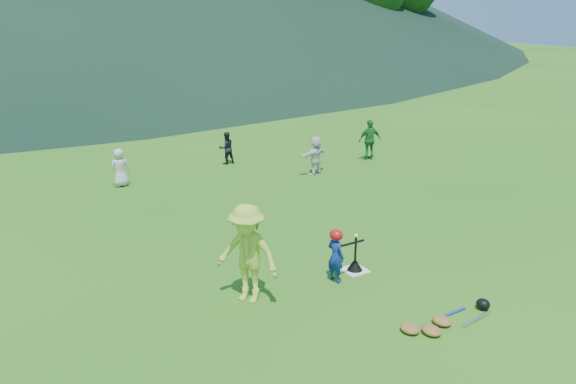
{
  "coord_description": "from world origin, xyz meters",
  "views": [
    {
      "loc": [
        -6.24,
        -7.75,
        4.92
      ],
      "look_at": [
        0.0,
        2.5,
        0.9
      ],
      "focal_mm": 35.0,
      "sensor_mm": 36.0,
      "label": 1
    }
  ],
  "objects_px": {
    "fielder_c": "(370,140)",
    "equipment_pile": "(443,321)",
    "home_plate": "(355,270)",
    "fielder_d": "(315,155)",
    "batter_child": "(336,256)",
    "fielder_b": "(226,148)",
    "batting_tee": "(355,265)",
    "adult_coach": "(247,254)",
    "fielder_a": "(120,168)"
  },
  "relations": [
    {
      "from": "batting_tee",
      "to": "equipment_pile",
      "type": "bearing_deg",
      "value": -89.52
    },
    {
      "from": "batter_child",
      "to": "batting_tee",
      "type": "distance_m",
      "value": 0.71
    },
    {
      "from": "batter_child",
      "to": "fielder_c",
      "type": "distance_m",
      "value": 8.86
    },
    {
      "from": "adult_coach",
      "to": "fielder_c",
      "type": "height_order",
      "value": "adult_coach"
    },
    {
      "from": "fielder_a",
      "to": "fielder_d",
      "type": "height_order",
      "value": "fielder_d"
    },
    {
      "from": "fielder_b",
      "to": "adult_coach",
      "type": "bearing_deg",
      "value": 68.33
    },
    {
      "from": "home_plate",
      "to": "equipment_pile",
      "type": "bearing_deg",
      "value": -89.52
    },
    {
      "from": "adult_coach",
      "to": "fielder_b",
      "type": "bearing_deg",
      "value": 123.13
    },
    {
      "from": "fielder_c",
      "to": "fielder_d",
      "type": "distance_m",
      "value": 2.52
    },
    {
      "from": "adult_coach",
      "to": "fielder_c",
      "type": "xyz_separation_m",
      "value": [
        7.78,
        6.25,
        -0.22
      ]
    },
    {
      "from": "fielder_b",
      "to": "equipment_pile",
      "type": "xyz_separation_m",
      "value": [
        -1.19,
        -10.6,
        -0.46
      ]
    },
    {
      "from": "fielder_a",
      "to": "equipment_pile",
      "type": "height_order",
      "value": "fielder_a"
    },
    {
      "from": "equipment_pile",
      "to": "fielder_b",
      "type": "bearing_deg",
      "value": 83.57
    },
    {
      "from": "fielder_c",
      "to": "equipment_pile",
      "type": "xyz_separation_m",
      "value": [
        -5.47,
        -8.59,
        -0.61
      ]
    },
    {
      "from": "batter_child",
      "to": "adult_coach",
      "type": "distance_m",
      "value": 1.77
    },
    {
      "from": "fielder_c",
      "to": "equipment_pile",
      "type": "distance_m",
      "value": 10.2
    },
    {
      "from": "fielder_a",
      "to": "fielder_b",
      "type": "bearing_deg",
      "value": -168.71
    },
    {
      "from": "fielder_b",
      "to": "fielder_d",
      "type": "xyz_separation_m",
      "value": [
        1.8,
        -2.47,
        0.06
      ]
    },
    {
      "from": "home_plate",
      "to": "adult_coach",
      "type": "relative_size",
      "value": 0.25
    },
    {
      "from": "fielder_c",
      "to": "batting_tee",
      "type": "distance_m",
      "value": 8.38
    },
    {
      "from": "equipment_pile",
      "to": "batter_child",
      "type": "bearing_deg",
      "value": 105.64
    },
    {
      "from": "home_plate",
      "to": "fielder_d",
      "type": "relative_size",
      "value": 0.38
    },
    {
      "from": "adult_coach",
      "to": "fielder_d",
      "type": "xyz_separation_m",
      "value": [
        5.3,
        5.79,
        -0.3
      ]
    },
    {
      "from": "batter_child",
      "to": "equipment_pile",
      "type": "distance_m",
      "value": 2.26
    },
    {
      "from": "fielder_a",
      "to": "fielder_b",
      "type": "distance_m",
      "value": 3.64
    },
    {
      "from": "home_plate",
      "to": "fielder_d",
      "type": "height_order",
      "value": "fielder_d"
    },
    {
      "from": "home_plate",
      "to": "fielder_a",
      "type": "height_order",
      "value": "fielder_a"
    },
    {
      "from": "equipment_pile",
      "to": "fielder_d",
      "type": "bearing_deg",
      "value": 69.81
    },
    {
      "from": "home_plate",
      "to": "fielder_b",
      "type": "height_order",
      "value": "fielder_b"
    },
    {
      "from": "home_plate",
      "to": "fielder_c",
      "type": "distance_m",
      "value": 8.39
    },
    {
      "from": "home_plate",
      "to": "batter_child",
      "type": "height_order",
      "value": "batter_child"
    },
    {
      "from": "fielder_d",
      "to": "equipment_pile",
      "type": "distance_m",
      "value": 8.68
    },
    {
      "from": "adult_coach",
      "to": "fielder_d",
      "type": "bearing_deg",
      "value": 103.64
    },
    {
      "from": "home_plate",
      "to": "fielder_a",
      "type": "bearing_deg",
      "value": 107.12
    },
    {
      "from": "fielder_c",
      "to": "batting_tee",
      "type": "relative_size",
      "value": 1.98
    },
    {
      "from": "fielder_b",
      "to": "equipment_pile",
      "type": "bearing_deg",
      "value": 84.9
    },
    {
      "from": "fielder_d",
      "to": "batting_tee",
      "type": "bearing_deg",
      "value": 48.03
    },
    {
      "from": "home_plate",
      "to": "adult_coach",
      "type": "distance_m",
      "value": 2.46
    },
    {
      "from": "fielder_d",
      "to": "fielder_a",
      "type": "bearing_deg",
      "value": -33.99
    },
    {
      "from": "fielder_c",
      "to": "fielder_d",
      "type": "relative_size",
      "value": 1.14
    },
    {
      "from": "fielder_c",
      "to": "batting_tee",
      "type": "bearing_deg",
      "value": 59.95
    },
    {
      "from": "fielder_d",
      "to": "adult_coach",
      "type": "bearing_deg",
      "value": 32.76
    },
    {
      "from": "batter_child",
      "to": "batting_tee",
      "type": "height_order",
      "value": "batter_child"
    },
    {
      "from": "home_plate",
      "to": "batter_child",
      "type": "relative_size",
      "value": 0.45
    },
    {
      "from": "fielder_c",
      "to": "equipment_pile",
      "type": "relative_size",
      "value": 0.75
    },
    {
      "from": "fielder_b",
      "to": "batting_tee",
      "type": "relative_size",
      "value": 1.54
    },
    {
      "from": "fielder_b",
      "to": "fielder_c",
      "type": "height_order",
      "value": "fielder_c"
    },
    {
      "from": "adult_coach",
      "to": "fielder_a",
      "type": "distance_m",
      "value": 7.68
    },
    {
      "from": "home_plate",
      "to": "fielder_b",
      "type": "distance_m",
      "value": 8.42
    },
    {
      "from": "batting_tee",
      "to": "home_plate",
      "type": "bearing_deg",
      "value": 0.0
    }
  ]
}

